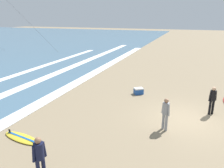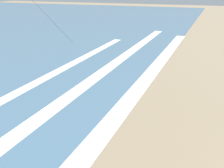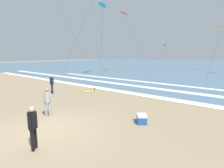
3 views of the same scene
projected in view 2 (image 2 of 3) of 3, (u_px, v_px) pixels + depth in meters
The scene contains 2 objects.
wave_foam_shoreline at pixel (80, 161), 9.73m from camera, with size 53.78×0.99×0.01m, color white.
wave_foam_mid_break at pixel (15, 136), 11.34m from camera, with size 58.00×0.94×0.01m, color white.
Camera 2 is at (-9.04, 4.71, 5.95)m, focal length 43.69 mm.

